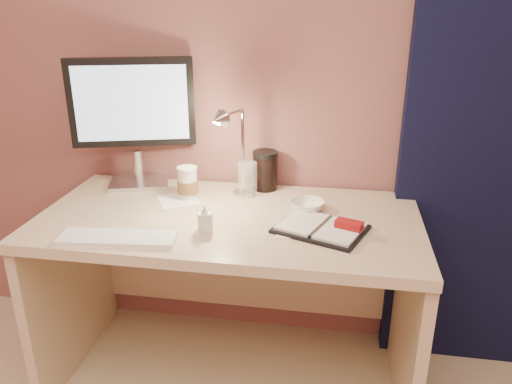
% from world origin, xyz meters
% --- Properties ---
extents(room, '(3.50, 3.50, 3.50)m').
position_xyz_m(room, '(0.95, 1.69, 1.14)').
color(room, '#C6B28E').
rests_on(room, ground).
extents(desk, '(1.40, 0.70, 0.73)m').
position_xyz_m(desk, '(0.00, 1.45, 0.50)').
color(desk, beige).
rests_on(desk, ground).
extents(monitor, '(0.49, 0.24, 0.53)m').
position_xyz_m(monitor, '(-0.45, 1.64, 1.05)').
color(monitor, silver).
rests_on(monitor, desk).
extents(keyboard, '(0.40, 0.15, 0.02)m').
position_xyz_m(keyboard, '(-0.32, 1.12, 0.74)').
color(keyboard, white).
rests_on(keyboard, desk).
extents(planner, '(0.35, 0.31, 0.05)m').
position_xyz_m(planner, '(0.35, 1.31, 0.74)').
color(planner, black).
rests_on(planner, desk).
extents(paper_b, '(0.15, 0.15, 0.00)m').
position_xyz_m(paper_b, '(0.26, 1.30, 0.73)').
color(paper_b, white).
rests_on(paper_b, desk).
extents(paper_c, '(0.21, 0.21, 0.00)m').
position_xyz_m(paper_c, '(-0.23, 1.49, 0.73)').
color(paper_c, white).
rests_on(paper_c, desk).
extents(coffee_cup, '(0.08, 0.08, 0.13)m').
position_xyz_m(coffee_cup, '(-0.20, 1.52, 0.79)').
color(coffee_cup, silver).
rests_on(coffee_cup, desk).
extents(clear_cup, '(0.08, 0.08, 0.14)m').
position_xyz_m(clear_cup, '(0.03, 1.59, 0.80)').
color(clear_cup, white).
rests_on(clear_cup, desk).
extents(bowl, '(0.17, 0.17, 0.04)m').
position_xyz_m(bowl, '(0.28, 1.47, 0.75)').
color(bowl, white).
rests_on(bowl, desk).
extents(lotion_bottle, '(0.06, 0.06, 0.11)m').
position_xyz_m(lotion_bottle, '(-0.05, 1.24, 0.78)').
color(lotion_bottle, silver).
rests_on(lotion_bottle, desk).
extents(dark_jar, '(0.10, 0.10, 0.15)m').
position_xyz_m(dark_jar, '(0.09, 1.68, 0.80)').
color(dark_jar, black).
rests_on(dark_jar, desk).
extents(desk_lamp, '(0.15, 0.23, 0.37)m').
position_xyz_m(desk_lamp, '(0.05, 1.51, 0.96)').
color(desk_lamp, silver).
rests_on(desk_lamp, desk).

